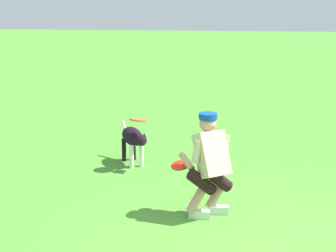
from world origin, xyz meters
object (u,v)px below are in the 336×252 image
Objects in this scene: person at (210,162)px; frisbee_held at (180,165)px; frisbee_flying at (138,120)px; dog at (133,139)px.

frisbee_held is (0.37, -0.11, -0.09)m from person.
frisbee_held is (-0.76, 1.55, -0.18)m from frisbee_flying.
frisbee_flying reaches higher than dog.
dog is 0.45m from frisbee_flying.
frisbee_flying is (-0.12, 0.24, 0.36)m from dog.
frisbee_flying is at bearing -0.59° from person.
frisbee_held is at bearing -2.22° from dog.
dog is at bearing -63.34° from frisbee_flying.
person is at bearing 4.91° from dog.
person reaches higher than frisbee_flying.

